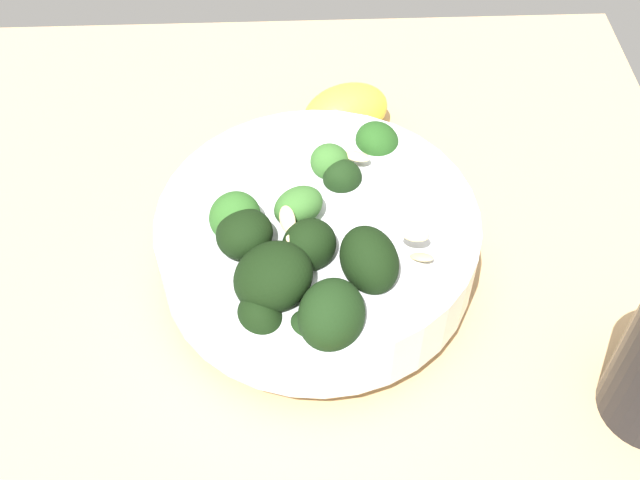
% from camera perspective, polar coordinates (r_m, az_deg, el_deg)
% --- Properties ---
extents(ground_plane, '(0.61, 0.61, 0.03)m').
position_cam_1_polar(ground_plane, '(0.57, -1.24, -3.02)').
color(ground_plane, tan).
extents(bowl_of_broccoli, '(0.22, 0.21, 0.10)m').
position_cam_1_polar(bowl_of_broccoli, '(0.52, -0.12, -0.16)').
color(bowl_of_broccoli, white).
rests_on(bowl_of_broccoli, ground_plane).
extents(lemon_wedge, '(0.07, 0.09, 0.04)m').
position_cam_1_polar(lemon_wedge, '(0.65, 2.01, 9.22)').
color(lemon_wedge, yellow).
rests_on(lemon_wedge, ground_plane).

